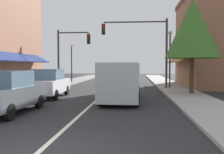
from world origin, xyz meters
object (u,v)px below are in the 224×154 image
van_in_lane (121,81)px  traffic_signal_mast_arm (144,41)px  parked_car_nearest_left (7,92)px  traffic_signal_left_corner (69,49)px  street_lamp_left_far (72,56)px  street_lamp_right_mid (170,50)px  parked_car_second_left (49,83)px  tree_right_near (193,28)px

van_in_lane → traffic_signal_mast_arm: (1.48, 7.79, 2.89)m
parked_car_nearest_left → traffic_signal_mast_arm: traffic_signal_mast_arm is taller
traffic_signal_left_corner → street_lamp_left_far: bearing=102.1°
van_in_lane → street_lamp_left_far: 15.95m
parked_car_nearest_left → van_in_lane: bearing=41.9°
parked_car_nearest_left → street_lamp_left_far: 18.55m
street_lamp_right_mid → street_lamp_left_far: size_ratio=1.10×
van_in_lane → parked_car_second_left: bearing=162.6°
parked_car_second_left → van_in_lane: (4.59, -1.57, 0.27)m
parked_car_second_left → street_lamp_right_mid: 10.79m
traffic_signal_mast_arm → street_lamp_right_mid: size_ratio=1.20×
parked_car_nearest_left → tree_right_near: tree_right_near is taller
van_in_lane → street_lamp_left_far: (-6.37, 14.50, 1.89)m
traffic_signal_left_corner → van_in_lane: bearing=-60.0°
traffic_signal_left_corner → street_lamp_right_mid: traffic_signal_left_corner is taller
traffic_signal_mast_arm → tree_right_near: (3.06, -4.15, 0.41)m
parked_car_nearest_left → street_lamp_left_far: (-1.88, 18.32, 2.16)m
street_lamp_right_mid → tree_right_near: size_ratio=0.76×
van_in_lane → traffic_signal_left_corner: 10.65m
traffic_signal_mast_arm → street_lamp_left_far: bearing=139.5°
street_lamp_right_mid → traffic_signal_mast_arm: bearing=-172.6°
tree_right_near → van_in_lane: bearing=-141.4°
parked_car_second_left → traffic_signal_mast_arm: bearing=44.2°
parked_car_second_left → street_lamp_right_mid: size_ratio=0.84×
parked_car_second_left → tree_right_near: (9.14, 2.06, 3.57)m
traffic_signal_mast_arm → van_in_lane: bearing=-100.8°
parked_car_second_left → traffic_signal_mast_arm: (6.08, 6.22, 3.16)m
van_in_lane → tree_right_near: (4.54, 3.63, 3.30)m
traffic_signal_left_corner → street_lamp_right_mid: size_ratio=1.06×
street_lamp_left_far → tree_right_near: (10.92, -10.87, 1.41)m
street_lamp_right_mid → street_lamp_left_far: 11.93m
van_in_lane → street_lamp_left_far: street_lamp_left_far is taller
parked_car_nearest_left → traffic_signal_mast_arm: size_ratio=0.70×
van_in_lane → traffic_signal_mast_arm: 8.44m
parked_car_nearest_left → van_in_lane: (4.49, 3.82, 0.27)m
parked_car_nearest_left → traffic_signal_left_corner: 13.10m
parked_car_nearest_left → traffic_signal_left_corner: bearing=94.7°
parked_car_second_left → traffic_signal_left_corner: size_ratio=0.79×
street_lamp_left_far → tree_right_near: bearing=-44.9°
parked_car_nearest_left → parked_car_second_left: (-0.10, 5.39, 0.00)m
van_in_lane → street_lamp_right_mid: (3.67, 8.07, 2.15)m
parked_car_nearest_left → tree_right_near: 12.24m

